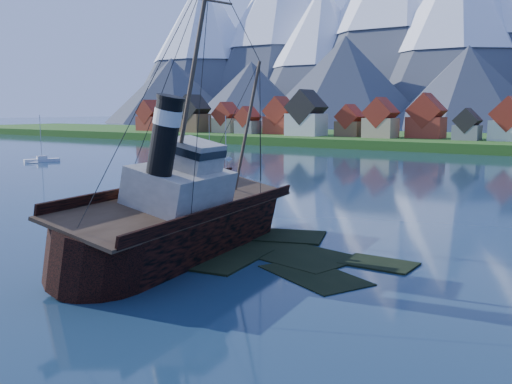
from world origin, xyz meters
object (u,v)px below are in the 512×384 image
Objects in this scene: tugboat_wreck at (191,215)px; sailboat_c at (210,158)px; sailboat_b at (42,161)px; sailboat_a at (226,180)px.

tugboat_wreck is 98.07m from sailboat_c.
sailboat_b is at bearing 144.38° from tugboat_wreck.
sailboat_b is (-88.83, 47.42, -2.99)m from tugboat_wreck.
tugboat_wreck is at bearing -3.64° from sailboat_b.
sailboat_c is (-59.85, 77.64, -3.00)m from tugboat_wreck.
sailboat_c is at bearing 111.11° from sailboat_a.
sailboat_b is 41.87m from sailboat_c.
sailboat_a is at bearing 115.74° from tugboat_wreck.
sailboat_b is at bearing 167.94° from sailboat_c.
sailboat_c is (-32.27, 35.61, -0.01)m from sailboat_a.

